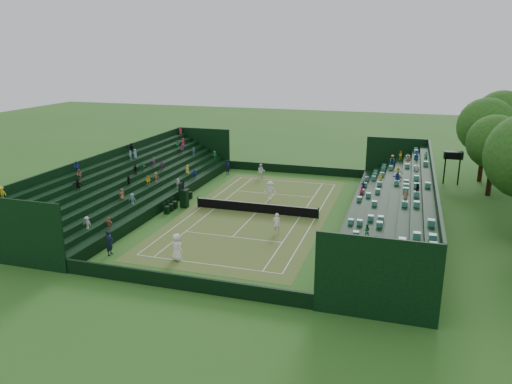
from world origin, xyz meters
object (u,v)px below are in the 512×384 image
tennis_net (256,207)px  player_far_east (270,190)px  player_near_east (277,223)px  player_near_west (177,247)px  player_far_west (261,171)px  umpire_chair (184,196)px

tennis_net → player_far_east: bearing=88.9°
player_far_east → player_near_east: bearing=-79.8°
player_near_east → player_near_west: bearing=52.3°
player_near_east → player_far_east: (-3.08, 9.08, 0.07)m
tennis_net → player_far_west: player_far_west is taller
umpire_chair → player_far_east: bearing=34.6°
tennis_net → umpire_chair: 7.04m
player_near_west → umpire_chair: bearing=-42.8°
umpire_chair → player_near_west: umpire_chair is taller
tennis_net → player_near_east: bearing=-55.3°
umpire_chair → player_far_west: size_ratio=1.45×
umpire_chair → player_near_east: umpire_chair is taller
player_far_west → player_far_east: bearing=-86.7°
umpire_chair → player_near_west: bearing=-67.4°
player_near_west → player_near_east: 9.05m
player_far_west → player_far_east: (3.15, -7.54, 0.05)m
player_near_west → player_far_west: bearing=-63.4°
player_near_west → player_far_east: (2.33, 16.33, -0.05)m
player_near_west → player_far_east: size_ratio=1.06×
umpire_chair → player_near_east: bearing=-22.3°
player_far_west → player_far_east: 8.17m
tennis_net → player_far_east: (0.09, 4.50, 0.42)m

